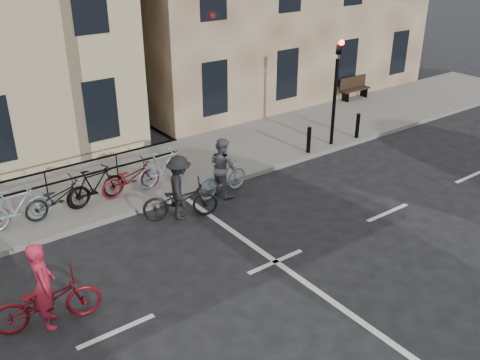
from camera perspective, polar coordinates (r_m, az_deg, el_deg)
ground at (r=12.63m, az=3.82°, el=-8.70°), size 120.00×120.00×0.00m
sidewalk at (r=15.82m, az=-22.14°, el=-2.91°), size 46.00×4.00×0.15m
traffic_light at (r=18.50m, az=10.22°, el=10.48°), size 0.18×0.30×3.90m
bollard_east at (r=18.18m, az=7.35°, el=4.27°), size 0.14×0.14×0.90m
bollard_west at (r=19.84m, az=12.43°, el=5.68°), size 0.14×0.14×0.90m
bench at (r=24.60m, az=12.06°, el=9.67°), size 1.60×0.41×0.97m
parked_bikes at (r=14.75m, az=-20.97°, el=-2.26°), size 9.35×1.23×1.05m
cyclist_pink at (r=11.13m, az=-20.01°, el=-11.68°), size 2.16×1.14×1.83m
cyclist_grey at (r=15.34m, az=-1.90°, el=0.82°), size 1.85×0.91×1.74m
cyclist_dark at (r=14.17m, az=-6.43°, el=-1.52°), size 2.11×1.44×1.78m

